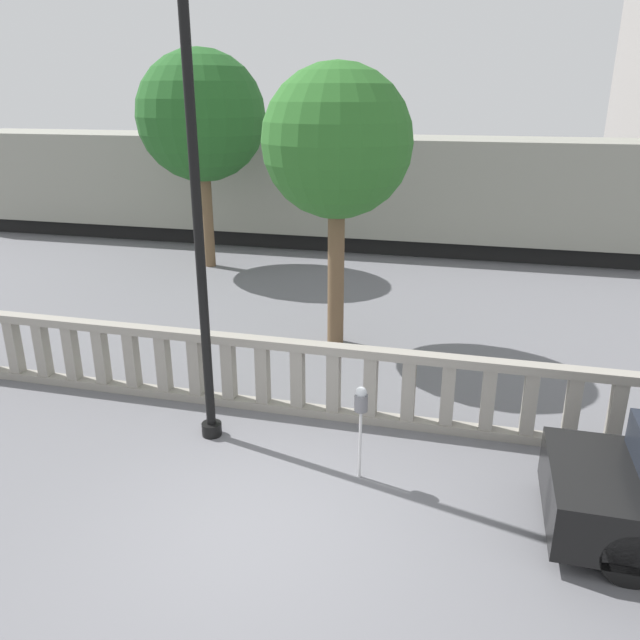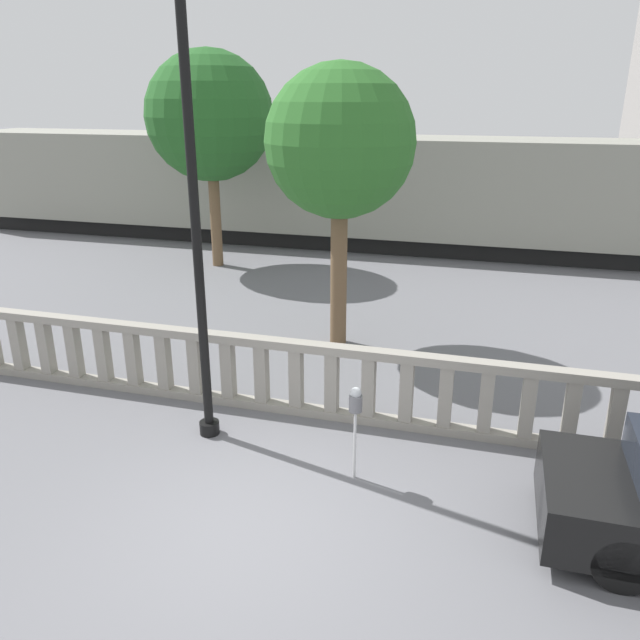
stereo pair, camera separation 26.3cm
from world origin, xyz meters
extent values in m
plane|color=slate|center=(0.00, 0.00, 0.00)|extent=(160.00, 160.00, 0.00)
cube|color=gray|center=(0.00, 2.93, 0.07)|extent=(16.79, 0.24, 0.14)
cube|color=gray|center=(0.00, 2.93, 1.20)|extent=(16.79, 0.24, 0.14)
cube|color=gray|center=(-5.66, 2.93, 0.63)|extent=(0.20, 0.20, 0.99)
cube|color=gray|center=(-5.07, 2.93, 0.63)|extent=(0.20, 0.20, 0.99)
cube|color=gray|center=(-4.47, 2.93, 0.63)|extent=(0.20, 0.20, 0.99)
cube|color=gray|center=(-3.87, 2.93, 0.63)|extent=(0.20, 0.20, 0.99)
cube|color=gray|center=(-3.28, 2.93, 0.63)|extent=(0.20, 0.20, 0.99)
cube|color=gray|center=(-2.68, 2.93, 0.63)|extent=(0.20, 0.20, 0.99)
cube|color=gray|center=(-2.09, 2.93, 0.63)|extent=(0.20, 0.20, 0.99)
cube|color=gray|center=(-1.49, 2.93, 0.63)|extent=(0.20, 0.20, 0.99)
cube|color=gray|center=(-0.89, 2.93, 0.63)|extent=(0.20, 0.20, 0.99)
cube|color=gray|center=(-0.30, 2.93, 0.63)|extent=(0.20, 0.20, 0.99)
cube|color=gray|center=(0.30, 2.93, 0.63)|extent=(0.20, 0.20, 0.99)
cube|color=gray|center=(0.89, 2.93, 0.63)|extent=(0.20, 0.20, 0.99)
cube|color=gray|center=(1.49, 2.93, 0.63)|extent=(0.20, 0.20, 0.99)
cube|color=gray|center=(2.09, 2.93, 0.63)|extent=(0.20, 0.20, 0.99)
cube|color=gray|center=(2.68, 2.93, 0.63)|extent=(0.20, 0.20, 0.99)
cube|color=gray|center=(3.28, 2.93, 0.63)|extent=(0.20, 0.20, 0.99)
cube|color=gray|center=(3.87, 2.93, 0.63)|extent=(0.20, 0.20, 0.99)
cube|color=gray|center=(4.47, 2.93, 0.63)|extent=(0.20, 0.20, 0.99)
cylinder|color=black|center=(-1.39, 1.93, 0.10)|extent=(0.30, 0.30, 0.20)
cylinder|color=black|center=(-1.39, 1.93, 3.30)|extent=(0.14, 0.14, 6.20)
cylinder|color=silver|center=(1.03, 1.38, 0.51)|extent=(0.04, 0.04, 1.02)
cylinder|color=slate|center=(1.03, 1.38, 1.14)|extent=(0.18, 0.18, 0.23)
sphere|color=#B2B7BC|center=(1.03, 1.38, 1.29)|extent=(0.15, 0.15, 0.15)
cylinder|color=black|center=(4.19, 0.15, 0.34)|extent=(0.67, 0.18, 0.67)
cylinder|color=black|center=(4.19, 1.75, 0.34)|extent=(0.67, 0.18, 0.67)
cube|color=black|center=(-2.57, 15.16, 0.28)|extent=(27.76, 2.43, 0.55)
cube|color=gray|center=(-2.57, 15.16, 2.09)|extent=(28.32, 3.03, 3.08)
cylinder|color=brown|center=(-0.40, 6.11, 1.50)|extent=(0.34, 0.34, 3.01)
sphere|color=#2D6B28|center=(-0.40, 6.11, 4.10)|extent=(2.90, 2.90, 2.90)
cylinder|color=brown|center=(-5.51, 11.25, 1.50)|extent=(0.32, 0.32, 3.00)
sphere|color=#235B23|center=(-5.51, 11.25, 4.36)|extent=(3.64, 3.64, 3.64)
camera|label=1|loc=(2.31, -5.83, 4.95)|focal=35.00mm
camera|label=2|loc=(2.57, -5.76, 4.95)|focal=35.00mm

